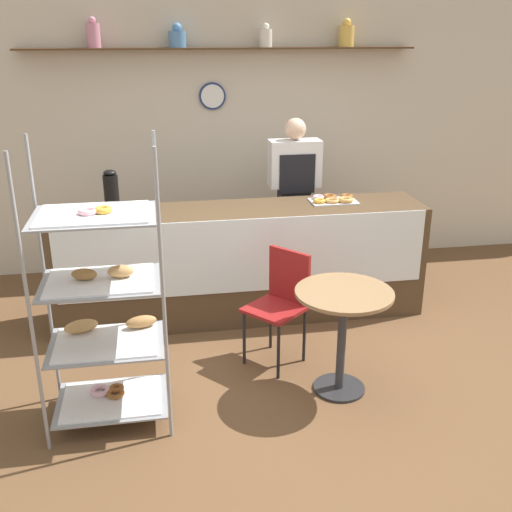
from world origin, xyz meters
TOP-DOWN VIEW (x-y plane):
  - ground_plane at (0.00, 0.00)m, footprint 14.00×14.00m
  - back_wall at (0.00, 2.50)m, footprint 10.00×0.30m
  - display_counter at (0.00, 1.16)m, footprint 3.15×0.63m
  - pastry_rack at (-1.06, -0.19)m, footprint 0.76×0.56m
  - person_worker at (0.59, 1.73)m, footprint 0.48×0.23m
  - cafe_table at (0.50, -0.15)m, footprint 0.66×0.66m
  - cafe_chair at (0.18, 0.34)m, footprint 0.54×0.54m
  - coffee_carafe at (-1.05, 1.14)m, footprint 0.12×0.12m
  - donut_tray_counter at (0.83, 1.23)m, footprint 0.40×0.26m

SIDE VIEW (x-z plane):
  - ground_plane at x=0.00m, z-range 0.00..0.00m
  - display_counter at x=0.00m, z-range 0.00..0.98m
  - cafe_chair at x=0.18m, z-range 0.10..0.96m
  - cafe_table at x=0.50m, z-range 0.19..0.95m
  - pastry_rack at x=-1.06m, z-range -0.15..1.67m
  - person_worker at x=0.59m, z-range 0.07..1.70m
  - donut_tray_counter at x=0.83m, z-range 0.97..1.02m
  - coffee_carafe at x=-1.05m, z-range 0.97..1.35m
  - back_wall at x=0.00m, z-range 0.02..2.72m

